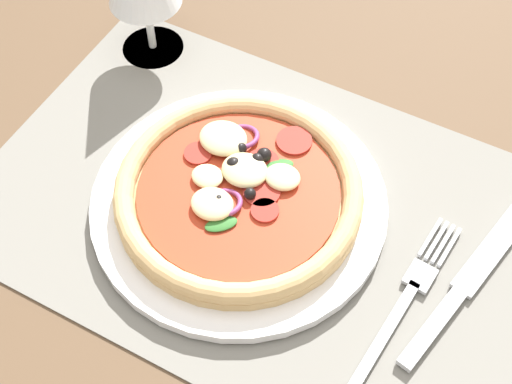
% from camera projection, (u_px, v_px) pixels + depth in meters
% --- Properties ---
extents(ground_plane, '(1.90, 1.40, 0.02)m').
position_uv_depth(ground_plane, '(261.00, 218.00, 0.65)').
color(ground_plane, brown).
extents(placemat, '(0.50, 0.33, 0.00)m').
position_uv_depth(placemat, '(261.00, 209.00, 0.64)').
color(placemat, slate).
rests_on(placemat, ground_plane).
extents(plate, '(0.26, 0.26, 0.01)m').
position_uv_depth(plate, '(239.00, 203.00, 0.64)').
color(plate, white).
rests_on(plate, placemat).
extents(pizza, '(0.22, 0.22, 0.03)m').
position_uv_depth(pizza, '(239.00, 191.00, 0.62)').
color(pizza, tan).
rests_on(pizza, plate).
extents(fork, '(0.03, 0.18, 0.00)m').
position_uv_depth(fork, '(409.00, 293.00, 0.59)').
color(fork, silver).
rests_on(fork, placemat).
extents(knife, '(0.06, 0.20, 0.01)m').
position_uv_depth(knife, '(472.00, 276.00, 0.60)').
color(knife, silver).
rests_on(knife, placemat).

